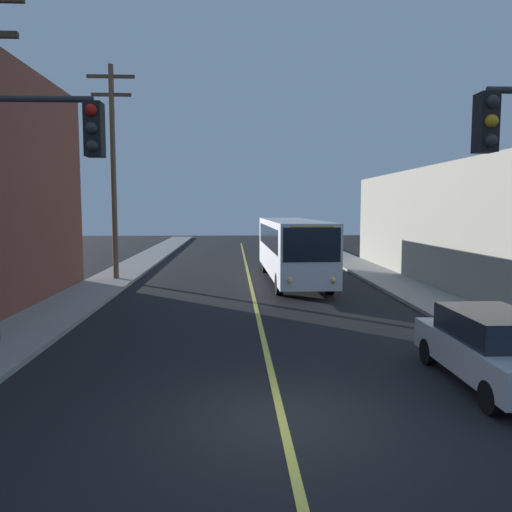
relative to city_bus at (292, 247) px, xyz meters
The scene contains 7 objects.
ground_plane 17.48m from the city_bus, 97.27° to the right, with size 120.00×120.00×0.00m, color black.
sidewalk_left 12.03m from the city_bus, 142.54° to the right, with size 2.50×90.00×0.15m, color gray.
sidewalk_right 9.00m from the city_bus, 55.11° to the right, with size 2.50×90.00×0.15m, color gray.
lane_stripe_center 3.63m from the city_bus, 134.47° to the right, with size 0.16×60.00×0.01m, color #D8CC4C.
city_bus is the anchor object (origin of this frame).
parked_car_silver 15.87m from the city_bus, 80.83° to the right, with size 1.83×4.40×1.62m.
utility_pole_mid 10.19m from the city_bus, behind, with size 2.40×0.28×10.90m.
Camera 1 is at (-0.88, -8.74, 3.86)m, focal length 35.15 mm.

